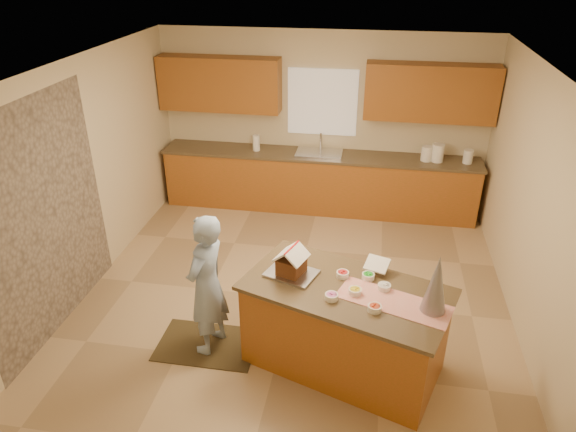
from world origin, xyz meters
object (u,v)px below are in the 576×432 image
object	(u,v)px
tinsel_tree	(436,284)
gingerbread_house	(291,263)
boy	(207,285)
island_base	(344,329)

from	to	relation	value
tinsel_tree	gingerbread_house	xyz separation A→B (m)	(-1.31, 0.34, -0.15)
tinsel_tree	boy	world-z (taller)	boy
island_base	tinsel_tree	world-z (taller)	tinsel_tree
boy	gingerbread_house	size ratio (longest dim) A/B	4.26
island_base	tinsel_tree	bearing A→B (deg)	3.67
island_base	gingerbread_house	xyz separation A→B (m)	(-0.54, 0.13, 0.62)
tinsel_tree	gingerbread_house	size ratio (longest dim) A/B	1.55
tinsel_tree	boy	distance (m)	2.20
gingerbread_house	island_base	bearing A→B (deg)	-13.84
island_base	boy	size ratio (longest dim) A/B	1.19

